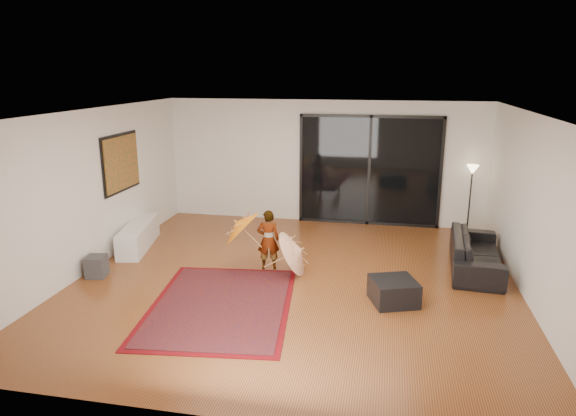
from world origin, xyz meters
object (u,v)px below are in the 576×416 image
(sofa, at_px, (476,252))
(media_console, at_px, (138,236))
(ottoman, at_px, (394,291))
(child, at_px, (268,240))

(sofa, bearing_deg, media_console, 95.47)
(media_console, xyz_separation_m, sofa, (6.20, 0.09, 0.07))
(ottoman, xyz_separation_m, child, (-2.11, 0.96, 0.34))
(ottoman, relative_size, child, 0.60)
(media_console, bearing_deg, sofa, -11.23)
(media_console, relative_size, child, 1.60)
(media_console, distance_m, child, 2.78)
(ottoman, height_order, child, child)
(media_console, height_order, ottoman, media_console)
(sofa, bearing_deg, ottoman, 144.26)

